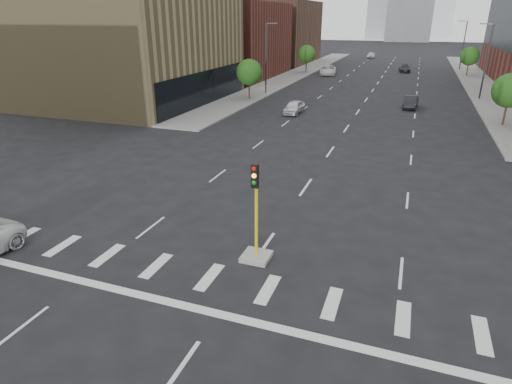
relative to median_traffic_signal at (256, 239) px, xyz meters
The scene contains 18 objects.
sidewalk_left_far 66.75m from the median_traffic_signal, 102.99° to the left, with size 5.00×92.00×0.15m, color gray.
sidewalk_right_far 66.75m from the median_traffic_signal, 77.01° to the left, with size 5.00×92.00×0.15m, color gray.
building_left_mid 41.90m from the median_traffic_signal, 131.55° to the left, with size 20.00×24.00×14.00m, color #8F7D51.
building_left_far_a 63.52m from the median_traffic_signal, 115.74° to the left, with size 20.00×22.00×12.00m, color brown.
building_left_far_b 87.64m from the median_traffic_signal, 108.32° to the left, with size 20.00×24.00×13.00m, color brown.
median_traffic_signal is the anchor object (origin of this frame).
streetlight_right_a 48.12m from the median_traffic_signal, 73.76° to the left, with size 1.60×0.22×9.07m.
streetlight_right_b 82.23m from the median_traffic_signal, 80.60° to the left, with size 1.60×0.22×9.07m.
streetlight_left 43.36m from the median_traffic_signal, 108.10° to the left, with size 1.60×0.22×9.07m.
tree_left_near 38.73m from the median_traffic_signal, 111.23° to the left, with size 3.20×3.20×4.85m.
tree_left_far 67.54m from the median_traffic_signal, 101.97° to the left, with size 3.20×3.20×4.85m.
tree_right_near 34.13m from the median_traffic_signal, 65.72° to the left, with size 3.20×3.20×4.85m.
tree_right_far 72.44m from the median_traffic_signal, 78.85° to the left, with size 3.20×3.20×4.85m.
car_near_left 30.62m from the median_traffic_signal, 102.21° to the left, with size 1.64×4.09×1.39m, color silver.
car_mid_right 37.75m from the median_traffic_signal, 81.80° to the left, with size 1.45×4.16×1.37m, color black.
car_far_left 65.11m from the median_traffic_signal, 98.41° to the left, with size 2.73×5.92×1.64m, color silver.
car_deep_right 73.60m from the median_traffic_signal, 87.35° to the left, with size 1.89×4.64×1.35m, color #222228.
car_distant 101.53m from the median_traffic_signal, 93.24° to the left, with size 1.75×4.35×1.48m, color silver.
Camera 1 is at (5.50, -6.20, 9.79)m, focal length 30.00 mm.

